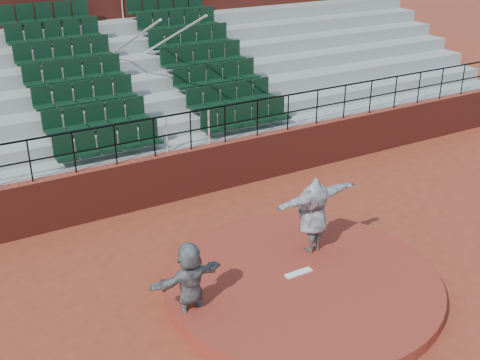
{
  "coord_description": "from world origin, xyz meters",
  "views": [
    {
      "loc": [
        -6.18,
        -8.12,
        6.96
      ],
      "look_at": [
        0.0,
        2.5,
        1.4
      ],
      "focal_mm": 45.0,
      "sensor_mm": 36.0,
      "label": 1
    }
  ],
  "objects": [
    {
      "name": "pitchers_mound",
      "position": [
        0.0,
        0.0,
        0.12
      ],
      "size": [
        5.5,
        5.5,
        0.25
      ],
      "primitive_type": "cylinder",
      "color": "maroon",
      "rests_on": "ground"
    },
    {
      "name": "boundary_wall",
      "position": [
        0.0,
        5.0,
        0.65
      ],
      "size": [
        24.0,
        0.3,
        1.3
      ],
      "primitive_type": "cube",
      "color": "maroon",
      "rests_on": "ground"
    },
    {
      "name": "ground",
      "position": [
        0.0,
        0.0,
        0.0
      ],
      "size": [
        90.0,
        90.0,
        0.0
      ],
      "primitive_type": "plane",
      "color": "maroon",
      "rests_on": "ground"
    },
    {
      "name": "pitching_rubber",
      "position": [
        0.0,
        0.15,
        0.27
      ],
      "size": [
        0.6,
        0.15,
        0.03
      ],
      "primitive_type": "cube",
      "color": "white",
      "rests_on": "pitchers_mound"
    },
    {
      "name": "wall_railing",
      "position": [
        0.0,
        5.0,
        2.03
      ],
      "size": [
        24.04,
        0.05,
        1.03
      ],
      "color": "black",
      "rests_on": "boundary_wall"
    },
    {
      "name": "fielder",
      "position": [
        -2.37,
        0.23,
        0.8
      ],
      "size": [
        1.52,
        0.6,
        1.6
      ],
      "primitive_type": "imported",
      "rotation": [
        0.0,
        0.0,
        3.23
      ],
      "color": "black",
      "rests_on": "ground"
    },
    {
      "name": "press_box_facade",
      "position": [
        0.0,
        12.6,
        3.55
      ],
      "size": [
        24.0,
        3.0,
        7.1
      ],
      "primitive_type": "cube",
      "color": "maroon",
      "rests_on": "ground"
    },
    {
      "name": "pitcher",
      "position": [
        0.78,
        0.78,
        1.1
      ],
      "size": [
        2.12,
        0.72,
        1.69
      ],
      "primitive_type": "imported",
      "rotation": [
        0.0,
        0.0,
        3.22
      ],
      "color": "black",
      "rests_on": "pitchers_mound"
    },
    {
      "name": "seating_deck",
      "position": [
        0.0,
        8.65,
        1.43
      ],
      "size": [
        24.0,
        5.97,
        4.63
      ],
      "color": "gray",
      "rests_on": "ground"
    }
  ]
}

